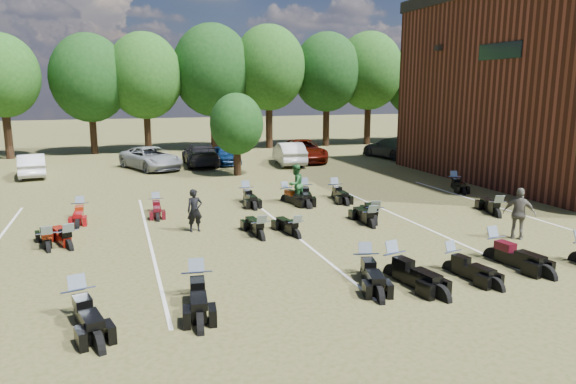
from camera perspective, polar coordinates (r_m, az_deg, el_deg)
name	(u,v)px	position (r m, az deg, el deg)	size (l,w,h in m)	color
ground	(399,244)	(17.87, 12.22, -5.66)	(160.00, 160.00, 0.00)	brown
car_1	(32,165)	(34.17, -26.59, 2.68)	(1.46, 4.18, 1.38)	silver
car_2	(151,158)	(34.62, -14.98, 3.66)	(2.39, 5.19, 1.44)	#9C9FA4
car_3	(200,154)	(35.52, -9.72, 4.14)	(2.14, 5.26, 1.53)	black
car_4	(224,155)	(35.86, -7.08, 4.09)	(1.52, 3.77, 1.28)	#0B2450
car_5	(289,153)	(35.47, 0.12, 4.31)	(1.65, 4.73, 1.56)	#B0AFAB
car_6	(303,151)	(37.07, 1.64, 4.62)	(2.58, 5.60, 1.56)	#4E0D04
car_7	(392,148)	(39.68, 11.45, 4.84)	(2.17, 5.35, 1.55)	#323337
person_black	(195,210)	(19.08, -10.32, -2.03)	(0.58, 0.38, 1.58)	black
person_green	(296,184)	(23.32, 0.85, 0.89)	(0.88, 0.69, 1.81)	#215A29
person_grey	(519,214)	(19.53, 24.31, -2.20)	(1.07, 0.44, 1.82)	#5E5A51
motorcycle_0	(198,298)	(13.38, -10.01, -11.47)	(0.78, 2.46, 1.37)	black
motorcycle_1	(81,317)	(13.07, -22.06, -12.75)	(0.78, 2.45, 1.37)	black
motorcycle_2	(365,276)	(14.77, 8.56, -9.19)	(0.75, 2.36, 1.31)	black
motorcycle_3	(393,276)	(14.87, 11.62, -9.16)	(0.80, 2.50, 1.39)	black
motorcycle_4	(451,271)	(15.71, 17.69, -8.35)	(0.69, 2.16, 1.20)	black
motorcycle_5	(494,259)	(17.22, 21.87, -6.90)	(0.80, 2.51, 1.40)	black
motorcycle_7	(69,249)	(18.41, -23.13, -5.83)	(0.70, 2.20, 1.23)	maroon
motorcycle_8	(48,251)	(18.49, -25.07, -5.92)	(0.68, 2.12, 1.18)	black
motorcycle_9	(261,239)	(18.04, -3.00, -5.24)	(0.70, 2.20, 1.23)	black
motorcycle_10	(296,237)	(18.21, 0.92, -5.06)	(0.66, 2.07, 1.15)	black
motorcycle_11	(374,224)	(20.30, 9.59, -3.49)	(0.74, 2.33, 1.30)	black
motorcycle_12	(371,227)	(19.79, 9.21, -3.87)	(0.69, 2.18, 1.22)	black
motorcycle_13	(497,217)	(22.77, 22.19, -2.56)	(0.73, 2.29, 1.28)	black
motorcycle_14	(156,212)	(22.64, -14.41, -2.14)	(0.67, 2.09, 1.17)	#490A13
motorcycle_15	(81,218)	(22.60, -22.01, -2.65)	(0.69, 2.17, 1.21)	maroon
motorcycle_16	(246,201)	(24.05, -4.68, -1.03)	(0.76, 2.37, 1.32)	black
motorcycle_17	(286,201)	(23.95, -0.26, -1.04)	(0.73, 2.29, 1.28)	black
motorcycle_18	(335,197)	(24.90, 5.22, -0.60)	(0.75, 2.36, 1.32)	black
motorcycle_19	(304,199)	(24.46, 1.80, -0.78)	(0.80, 2.51, 1.40)	black
motorcycle_20	(453,188)	(28.56, 17.91, 0.44)	(0.71, 2.22, 1.24)	black
tree_line	(211,75)	(44.34, -8.54, 12.78)	(56.00, 6.00, 9.79)	black
young_tree_midfield	(237,124)	(30.96, -5.74, 7.52)	(3.20, 3.20, 4.70)	black
parking_lines	(287,229)	(19.28, -0.11, -4.11)	(20.10, 14.00, 0.01)	silver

